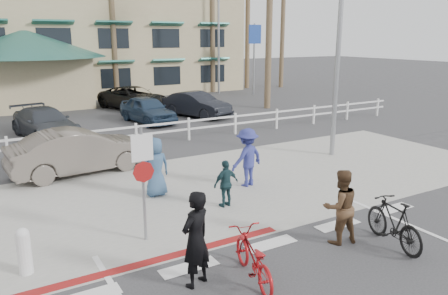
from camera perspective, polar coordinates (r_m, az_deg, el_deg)
ground at (r=9.48m, az=8.35°, el=-13.83°), size 140.00×140.00×0.00m
sidewalk_plaza at (r=12.97m, az=-4.15°, el=-5.75°), size 22.00×7.00×0.01m
cross_street at (r=16.49m, az=-10.32°, el=-1.55°), size 40.00×5.00×0.01m
parking_lot at (r=25.43m, az=-17.78°, el=3.57°), size 50.00×16.00×0.01m
curb_red at (r=9.16m, az=-12.13°, el=-15.04°), size 7.00×0.25×0.02m
rail_fence at (r=18.36m, az=-11.09°, el=1.63°), size 29.40×0.16×1.00m
building at (r=38.19m, az=-19.98°, el=15.31°), size 28.00×16.00×11.30m
sign_post at (r=9.65m, az=-10.52°, el=-4.03°), size 0.50×0.10×2.90m
bollard_0 at (r=9.36m, az=-24.64°, el=-12.20°), size 0.26×0.26×0.95m
streetlight_0 at (r=16.82m, az=14.81°, el=14.04°), size 0.60×2.00×9.00m
streetlight_1 at (r=35.04m, az=-0.71°, el=14.82°), size 0.60×2.00×9.50m
info_sign at (r=34.44m, az=3.94°, el=11.55°), size 1.20×0.16×5.60m
palm_5 at (r=32.88m, az=-14.46°, el=17.47°), size 4.00×4.00×13.00m
palm_7 at (r=36.01m, az=-1.55°, el=18.39°), size 4.00×4.00×14.00m
palm_9 at (r=39.82m, az=7.73°, el=17.16°), size 4.00×4.00×13.00m
bike_red at (r=8.36m, az=3.77°, el=-14.14°), size 1.00×1.88×0.94m
rider_red at (r=8.02m, az=-3.72°, el=-11.87°), size 0.78×0.66×1.83m
bike_black at (r=10.26m, az=21.30°, el=-9.12°), size 0.87×1.86×1.08m
rider_black at (r=9.94m, az=14.93°, el=-7.48°), size 0.93×0.80×1.68m
pedestrian_a at (r=13.21m, az=3.04°, el=-1.30°), size 1.27×0.90×1.79m
pedestrian_child at (r=11.64m, az=0.26°, el=-4.75°), size 0.78×0.38×1.29m
pedestrian_b at (r=12.52m, az=-8.96°, el=-2.54°), size 0.86×0.59×1.71m
car_white_sedan at (r=15.25m, az=-18.31°, el=-0.47°), size 4.66×1.99×1.49m
lot_car_1 at (r=21.20m, az=-22.34°, el=2.97°), size 2.79×4.89×1.34m
lot_car_2 at (r=23.44m, az=-9.93°, el=4.90°), size 2.15×4.26×1.39m
lot_car_3 at (r=24.83m, az=-3.59°, el=5.61°), size 2.85×4.50×1.40m
lot_car_5 at (r=27.94m, az=-11.70°, el=6.34°), size 3.81×5.58×1.42m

